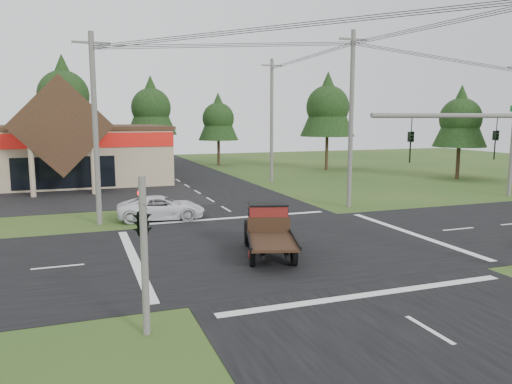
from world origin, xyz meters
name	(u,v)px	position (x,y,z in m)	size (l,w,h in m)	color
ground	(287,246)	(0.00, 0.00, 0.00)	(120.00, 120.00, 0.00)	#274A1A
road_ns	(287,245)	(0.00, 0.00, 0.01)	(12.00, 120.00, 0.02)	black
road_ew	(287,245)	(0.00, 0.00, 0.01)	(120.00, 12.00, 0.02)	black
parking_apron	(6,200)	(-14.00, 19.00, 0.01)	(28.00, 14.00, 0.02)	black
traffic_signal_corner	(142,208)	(-7.50, -7.32, 3.52)	(0.53, 2.48, 4.40)	#595651
utility_pole_nw	(95,128)	(-8.00, 8.00, 5.39)	(2.00, 0.30, 10.50)	#595651
utility_pole_ne	(351,118)	(8.00, 8.00, 5.89)	(2.00, 0.30, 11.50)	#595651
utility_pole_n	(272,120)	(8.00, 22.00, 5.74)	(2.00, 0.30, 11.20)	#595651
tree_row_c	(63,93)	(-10.00, 41.00, 8.72)	(7.28, 7.28, 13.13)	#332316
tree_row_d	(151,106)	(0.00, 42.00, 7.38)	(6.16, 6.16, 11.11)	#332316
tree_row_e	(218,117)	(8.00, 40.00, 6.03)	(5.04, 5.04, 9.09)	#332316
tree_side_ne	(328,105)	(18.00, 30.00, 7.38)	(6.16, 6.16, 11.11)	#332316
tree_side_e_near	(461,117)	(26.00, 18.00, 6.03)	(5.04, 5.04, 9.09)	#332316
antique_flatbed_truck	(270,231)	(-1.38, -1.29, 1.08)	(1.98, 5.19, 2.17)	#611D0D
white_pickup	(161,208)	(-4.51, 8.11, 0.70)	(2.32, 5.04, 1.40)	white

